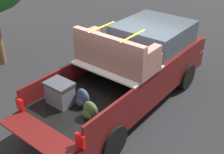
% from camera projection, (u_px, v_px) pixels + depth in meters
% --- Properties ---
extents(ground_plane, '(40.00, 40.00, 0.00)m').
position_uv_depth(ground_plane, '(125.00, 103.00, 7.71)').
color(ground_plane, black).
extents(pickup_truck, '(6.05, 2.06, 2.23)m').
position_uv_depth(pickup_truck, '(135.00, 67.00, 7.48)').
color(pickup_truck, '#470F0F').
rests_on(pickup_truck, ground_plane).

